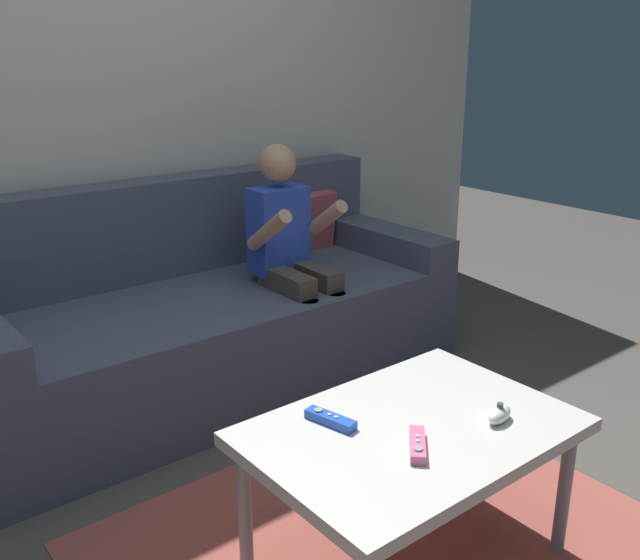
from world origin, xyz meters
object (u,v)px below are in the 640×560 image
at_px(person_seated_on_couch, 292,251).
at_px(nunchuk_white, 499,414).
at_px(coffee_table, 411,440).
at_px(game_remote_blue_far_corner, 330,419).
at_px(couch, 210,316).
at_px(game_remote_pink_near_edge, 418,445).

distance_m(person_seated_on_couch, nunchuk_white, 1.24).
bearing_deg(coffee_table, nunchuk_white, -33.66).
xyz_separation_m(person_seated_on_couch, game_remote_blue_far_corner, (-0.59, -0.96, -0.12)).
height_order(couch, coffee_table, couch).
relative_size(couch, coffee_table, 2.42).
distance_m(coffee_table, game_remote_blue_far_corner, 0.21).
bearing_deg(game_remote_pink_near_edge, person_seated_on_couch, 66.79).
xyz_separation_m(person_seated_on_couch, nunchuk_white, (-0.25, -1.21, -0.11)).
bearing_deg(game_remote_blue_far_corner, couch, 74.92).
bearing_deg(game_remote_blue_far_corner, person_seated_on_couch, 58.42).
bearing_deg(game_remote_pink_near_edge, nunchuk_white, -8.34).
bearing_deg(game_remote_pink_near_edge, coffee_table, 51.24).
bearing_deg(couch, coffee_table, -96.86).
xyz_separation_m(couch, person_seated_on_couch, (0.28, -0.18, 0.26)).
height_order(person_seated_on_couch, game_remote_blue_far_corner, person_seated_on_couch).
relative_size(person_seated_on_couch, game_remote_pink_near_edge, 7.64).
height_order(game_remote_pink_near_edge, nunchuk_white, nunchuk_white).
relative_size(person_seated_on_couch, nunchuk_white, 9.85).
bearing_deg(game_remote_pink_near_edge, game_remote_blue_far_corner, 111.09).
bearing_deg(nunchuk_white, game_remote_pink_near_edge, 171.66).
relative_size(couch, game_remote_blue_far_corner, 13.53).
distance_m(couch, nunchuk_white, 1.40).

